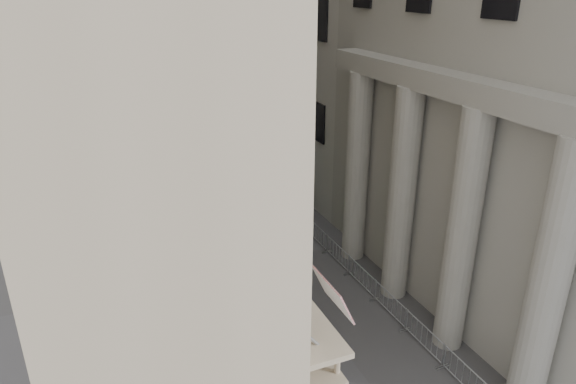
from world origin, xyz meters
The scene contains 25 objects.
iron_fence centered at (-4.30, 18.00, 0.00)m, with size 0.30×28.00×1.40m, color black, non-canonical shape.
blue_awning centered at (4.15, 26.00, 0.00)m, with size 1.60×3.00×3.00m, color navy, non-canonical shape.
scooter_4 centered at (-2.91, 10.46, 0.00)m, with size 0.56×1.40×1.50m, color white, non-canonical shape.
scooter_5 centered at (-2.91, 11.94, 0.00)m, with size 0.56×1.40×1.50m, color white, non-canonical shape.
scooter_6 centered at (-2.91, 13.41, 0.00)m, with size 0.56×1.40×1.50m, color white, non-canonical shape.
scooter_7 centered at (-2.91, 14.89, 0.00)m, with size 0.56×1.40×1.50m, color white, non-canonical shape.
scooter_8 centered at (-2.91, 16.36, 0.00)m, with size 0.56×1.40×1.50m, color white, non-canonical shape.
scooter_9 centered at (-2.91, 17.83, 0.00)m, with size 0.56×1.40×1.50m, color white, non-canonical shape.
scooter_10 centered at (-2.91, 19.31, 0.00)m, with size 0.56×1.40×1.50m, color white, non-canonical shape.
scooter_11 centered at (-2.91, 20.78, 0.00)m, with size 0.56×1.40×1.50m, color white, non-canonical shape.
scooter_12 centered at (-2.91, 22.25, 0.00)m, with size 0.56×1.40×1.50m, color white, non-canonical shape.
scooter_13 centered at (-2.91, 23.73, 0.00)m, with size 0.56×1.40×1.50m, color white, non-canonical shape.
scooter_14 centered at (-2.91, 25.20, 0.00)m, with size 0.56×1.40×1.50m, color white, non-canonical shape.
scooter_15 centered at (-2.91, 26.68, 0.00)m, with size 0.56×1.40×1.50m, color white, non-canonical shape.
barrier_2 centered at (3.08, 10.06, 0.00)m, with size 0.60×2.40×1.10m, color #A8AAAF, non-canonical shape.
barrier_3 centered at (3.08, 12.56, 0.00)m, with size 0.60×2.40×1.10m, color #A8AAAF, non-canonical shape.
barrier_4 centered at (3.08, 15.06, 0.00)m, with size 0.60×2.40×1.10m, color #A8AAAF, non-canonical shape.
barrier_5 centered at (3.08, 17.56, 0.00)m, with size 0.60×2.40×1.10m, color #A8AAAF, non-canonical shape.
barrier_6 centered at (3.08, 20.06, 0.00)m, with size 0.60×2.40×1.10m, color #A8AAAF, non-canonical shape.
security_tent centered at (-3.10, 28.21, 2.78)m, with size 4.10×4.10×3.33m.
street_lamp centered at (-3.72, 26.28, 5.28)m, with size 2.74×1.15×8.80m.
info_kiosk centered at (-3.57, 20.82, 0.95)m, with size 0.40×0.92×1.88m.
pedestrian_a centered at (-0.92, 31.69, 0.91)m, with size 0.66×0.44×1.82m, color #0E1738.
pedestrian_b centered at (2.69, 24.25, 0.89)m, with size 0.86×0.67×1.77m, color black.
pedestrian_c centered at (-1.67, 36.00, 0.91)m, with size 0.89×0.58×1.82m, color black.
Camera 1 is at (-8.68, -3.56, 14.00)m, focal length 32.00 mm.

